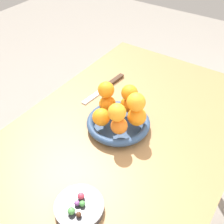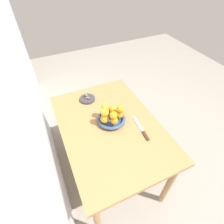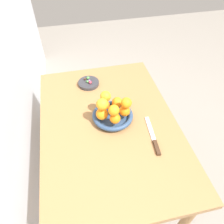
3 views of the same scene
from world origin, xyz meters
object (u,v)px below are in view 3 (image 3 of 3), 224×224
object	(u,v)px
orange_7	(126,103)
candy_ball_3	(88,78)
candy_dish	(89,83)
dining_table	(109,133)
orange_3	(125,111)
orange_2	(115,118)
candy_ball_4	(90,82)
candy_ball_0	(87,82)
knife	(154,138)
orange_4	(117,103)
candy_ball_1	(85,79)
candy_ball_2	(89,81)
fruit_bowl	(113,116)
orange_0	(105,105)
orange_8	(102,104)
orange_5	(114,110)
orange_1	(102,114)
orange_6	(105,96)

from	to	relation	value
orange_7	candy_ball_3	size ratio (longest dim) A/B	2.86
candy_dish	dining_table	bearing A→B (deg)	-170.60
dining_table	orange_3	xyz separation A→B (m)	(0.01, -0.09, 0.16)
orange_2	candy_ball_4	size ratio (longest dim) A/B	2.87
candy_ball_0	knife	distance (m)	0.59
orange_2	orange_4	size ratio (longest dim) A/B	0.92
candy_ball_1	candy_ball_2	bearing A→B (deg)	-133.74
candy_dish	orange_7	bearing A→B (deg)	-156.24
candy_dish	fruit_bowl	bearing A→B (deg)	-165.08
orange_2	orange_7	size ratio (longest dim) A/B	0.97
orange_2	candy_ball_3	bearing A→B (deg)	11.40
candy_ball_1	knife	distance (m)	0.62
orange_0	orange_7	size ratio (longest dim) A/B	0.98
candy_ball_3	orange_8	bearing A→B (deg)	-175.68
orange_5	candy_ball_4	world-z (taller)	orange_5
orange_1	orange_8	world-z (taller)	orange_8
dining_table	knife	xyz separation A→B (m)	(-0.16, -0.21, 0.09)
candy_dish	candy_ball_0	distance (m)	0.02
candy_ball_3	orange_4	bearing A→B (deg)	-158.16
candy_ball_0	candy_ball_1	size ratio (longest dim) A/B	1.10
orange_4	knife	bearing A→B (deg)	-149.56
orange_4	candy_ball_1	world-z (taller)	orange_4
dining_table	knife	world-z (taller)	knife
candy_ball_2	orange_5	bearing A→B (deg)	-168.98
orange_1	candy_ball_2	xyz separation A→B (m)	(0.36, 0.02, -0.04)
candy_dish	knife	world-z (taller)	candy_dish
orange_4	orange_7	distance (m)	0.10
orange_6	candy_ball_4	distance (m)	0.28
orange_3	knife	world-z (taller)	orange_3
orange_2	candy_ball_0	world-z (taller)	orange_2
fruit_bowl	orange_3	xyz separation A→B (m)	(-0.02, -0.06, 0.05)
dining_table	candy_ball_3	size ratio (longest dim) A/B	52.63
dining_table	candy_ball_2	size ratio (longest dim) A/B	69.26
orange_7	orange_8	world-z (taller)	orange_8
candy_ball_3	orange_7	bearing A→B (deg)	-158.09
dining_table	candy_ball_3	bearing A→B (deg)	8.44
orange_0	orange_8	bearing A→B (deg)	160.19
orange_0	orange_3	xyz separation A→B (m)	(-0.07, -0.10, 0.00)
dining_table	orange_5	bearing A→B (deg)	-139.70
orange_2	orange_4	xyz separation A→B (m)	(0.12, -0.04, 0.00)
dining_table	candy_dish	bearing A→B (deg)	9.40
candy_ball_2	candy_ball_0	bearing A→B (deg)	117.05
orange_5	candy_ball_4	size ratio (longest dim) A/B	2.95
orange_5	orange_3	bearing A→B (deg)	-62.01
orange_2	candy_ball_1	world-z (taller)	orange_2
candy_ball_3	candy_ball_4	world-z (taller)	same
orange_1	orange_8	distance (m)	0.07
orange_0	candy_ball_1	distance (m)	0.32
candy_dish	orange_5	xyz separation A→B (m)	(-0.40, -0.08, 0.12)
orange_3	candy_ball_1	xyz separation A→B (m)	(0.38, 0.17, -0.04)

